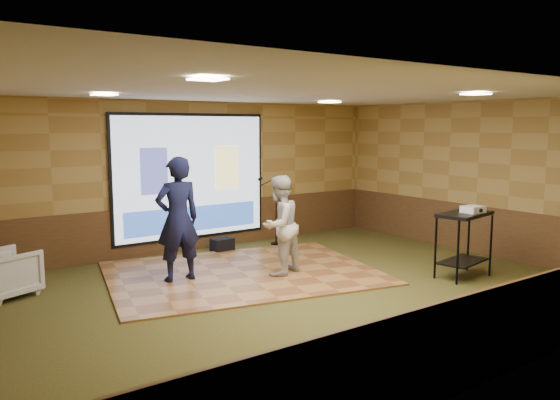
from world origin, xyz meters
TOP-DOWN VIEW (x-y plane):
  - ground at (0.00, 0.00)m, footprint 9.00×9.00m
  - room_shell at (0.00, 0.00)m, footprint 9.04×7.04m
  - wainscot_back at (0.00, 3.48)m, footprint 9.00×0.04m
  - wainscot_front at (0.00, -3.48)m, footprint 9.00×0.04m
  - wainscot_right at (4.48, 0.00)m, footprint 0.04×7.00m
  - projector_screen at (0.00, 3.44)m, footprint 3.32×0.06m
  - downlight_nw at (-2.20, 1.80)m, footprint 0.32×0.32m
  - downlight_ne at (2.20, 1.80)m, footprint 0.32×0.32m
  - downlight_sw at (-2.20, -1.50)m, footprint 0.32×0.32m
  - downlight_se at (2.20, -1.50)m, footprint 0.32×0.32m
  - dance_floor at (-0.12, 1.30)m, footprint 5.05×4.24m
  - player_left at (-1.22, 1.47)m, footprint 0.76×0.52m
  - player_right at (0.33, 0.84)m, footprint 0.98×0.87m
  - av_table at (2.77, -1.00)m, footprint 1.04×0.55m
  - projector at (2.87, -1.08)m, footprint 0.34×0.29m
  - mic_stand at (1.64, 2.92)m, footprint 0.57×0.23m
  - banquet_chair at (-3.62, 2.23)m, footprint 1.00×0.99m
  - duffel_bag at (0.42, 2.98)m, footprint 0.44×0.30m

SIDE VIEW (x-z plane):
  - ground at x=0.00m, z-range 0.00..0.00m
  - dance_floor at x=-0.12m, z-range 0.00..0.03m
  - duffel_bag at x=0.42m, z-range 0.00..0.27m
  - banquet_chair at x=-3.62m, z-range 0.00..0.71m
  - wainscot_back at x=0.00m, z-range 0.00..0.95m
  - wainscot_front at x=0.00m, z-range 0.00..0.95m
  - wainscot_right at x=4.48m, z-range 0.00..0.95m
  - mic_stand at x=1.64m, z-range -0.24..1.22m
  - av_table at x=2.77m, z-range 0.24..1.34m
  - player_right at x=0.33m, z-range 0.03..1.70m
  - player_left at x=-1.22m, z-range 0.03..2.03m
  - projector at x=2.87m, z-range 1.09..1.20m
  - projector_screen at x=0.00m, z-range 0.21..2.73m
  - room_shell at x=0.00m, z-range 0.58..3.60m
  - downlight_nw at x=-2.20m, z-range 2.96..2.98m
  - downlight_ne at x=2.20m, z-range 2.96..2.98m
  - downlight_sw at x=-2.20m, z-range 2.96..2.98m
  - downlight_se at x=2.20m, z-range 2.96..2.98m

